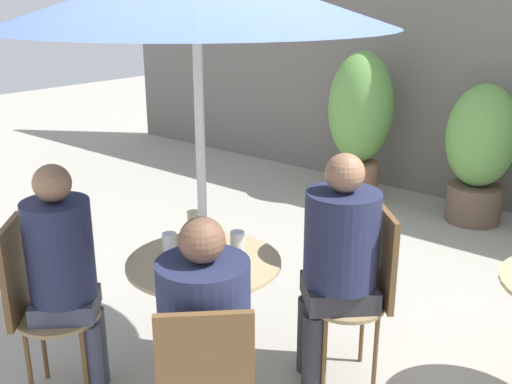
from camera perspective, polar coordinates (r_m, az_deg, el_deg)
cafe_table_near at (r=3.04m, az=-4.89°, el=-9.86°), size 0.76×0.76×0.71m
bistro_chair_0 at (r=3.14m, az=-20.24°, el=-9.31°), size 0.46×0.46×0.94m
bistro_chair_2 at (r=3.13m, az=10.44°, el=-8.49°), size 0.46×0.46×0.94m
seated_person_0 at (r=3.03m, az=-17.82°, el=-6.50°), size 0.41×0.41×1.22m
seated_person_1 at (r=2.37m, az=-4.89°, el=-13.43°), size 0.45×0.45×1.20m
seated_person_2 at (r=3.02m, az=7.80°, el=-5.78°), size 0.47×0.47×1.24m
beer_glass_0 at (r=3.06m, az=-5.82°, el=-3.58°), size 0.07×0.07×0.20m
beer_glass_1 at (r=2.89m, az=-8.21°, el=-5.45°), size 0.07×0.07×0.17m
beer_glass_2 at (r=2.78m, az=-3.70°, el=-6.13°), size 0.07×0.07×0.18m
beer_glass_3 at (r=2.91m, az=-1.78°, el=-5.21°), size 0.07×0.07×0.15m
potted_plant_0 at (r=5.93m, az=9.90°, el=7.03°), size 0.63×0.63×1.44m
potted_plant_1 at (r=5.56m, az=20.58°, el=3.86°), size 0.60×0.60×1.23m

